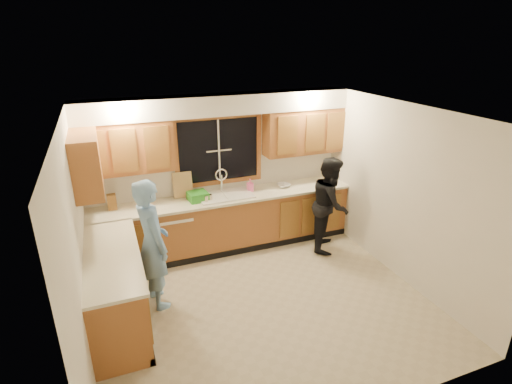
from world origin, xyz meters
TOP-DOWN VIEW (x-y plane):
  - floor at (0.00, 0.00)m, footprint 4.20×4.20m
  - ceiling at (0.00, 0.00)m, footprint 4.20×4.20m
  - wall_back at (0.00, 1.90)m, footprint 4.20×0.00m
  - wall_left at (-2.10, 0.00)m, footprint 0.00×3.80m
  - wall_right at (2.10, 0.00)m, footprint 0.00×3.80m
  - base_cabinets_back at (0.00, 1.60)m, footprint 4.20×0.60m
  - base_cabinets_left at (-1.80, 0.35)m, footprint 0.60×1.90m
  - countertop_back at (0.00, 1.58)m, footprint 4.20×0.63m
  - countertop_left at (-1.79, 0.35)m, footprint 0.63×1.90m
  - upper_cabinets_left at (-1.43, 1.73)m, footprint 1.35×0.33m
  - upper_cabinets_right at (1.43, 1.73)m, footprint 1.35×0.33m
  - upper_cabinets_return at (-1.94, 1.12)m, footprint 0.33×0.90m
  - soffit at (0.00, 1.72)m, footprint 4.20×0.35m
  - window_frame at (0.00, 1.89)m, footprint 1.44×0.03m
  - sink at (0.00, 1.60)m, footprint 0.86×0.52m
  - dishwasher at (-0.85, 1.59)m, footprint 0.60×0.56m
  - stove at (-1.80, -0.22)m, footprint 0.58×0.75m
  - man at (-1.29, 0.53)m, footprint 0.54×0.71m
  - woman at (1.58, 1.00)m, footprint 0.91×0.96m
  - knife_block at (-1.70, 1.72)m, footprint 0.13×0.11m
  - cutting_board at (-0.63, 1.82)m, footprint 0.31×0.11m
  - dish_crate at (-0.45, 1.59)m, footprint 0.32×0.30m
  - soap_bottle at (0.45, 1.66)m, footprint 0.10×0.10m
  - bowl at (1.04, 1.64)m, footprint 0.23×0.23m
  - can_left at (-0.35, 1.46)m, footprint 0.07×0.07m
  - can_right at (-0.27, 1.50)m, footprint 0.07×0.07m

SIDE VIEW (x-z plane):
  - floor at x=0.00m, z-range 0.00..0.00m
  - dishwasher at x=-0.85m, z-range 0.00..0.82m
  - base_cabinets_back at x=0.00m, z-range 0.00..0.88m
  - base_cabinets_left at x=-1.80m, z-range 0.00..0.88m
  - stove at x=-1.80m, z-range 0.00..0.90m
  - woman at x=1.58m, z-range 0.00..1.56m
  - sink at x=0.00m, z-range 0.58..1.15m
  - man at x=-1.29m, z-range 0.00..1.73m
  - countertop_back at x=0.00m, z-range 0.88..0.92m
  - countertop_left at x=-1.79m, z-range 0.88..0.92m
  - bowl at x=1.04m, z-range 0.92..0.97m
  - can_right at x=-0.27m, z-range 0.92..1.03m
  - can_left at x=-0.35m, z-range 0.92..1.03m
  - dish_crate at x=-0.45m, z-range 0.92..1.05m
  - soap_bottle at x=0.45m, z-range 0.92..1.13m
  - knife_block at x=-1.70m, z-range 0.92..1.15m
  - cutting_board at x=-0.63m, z-range 0.92..1.32m
  - wall_back at x=0.00m, z-range -0.85..3.35m
  - wall_left at x=-2.10m, z-range -0.65..3.15m
  - wall_right at x=2.10m, z-range -0.65..3.15m
  - window_frame at x=0.00m, z-range 1.03..2.17m
  - upper_cabinets_left at x=-1.43m, z-range 1.45..2.20m
  - upper_cabinets_right at x=1.43m, z-range 1.45..2.20m
  - upper_cabinets_return at x=-1.94m, z-range 1.45..2.20m
  - soffit at x=0.00m, z-range 2.20..2.50m
  - ceiling at x=0.00m, z-range 2.50..2.50m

